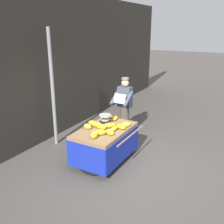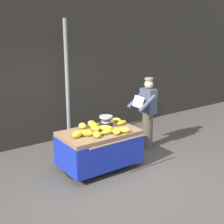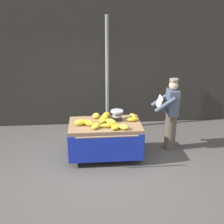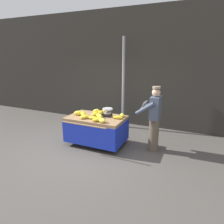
{
  "view_description": "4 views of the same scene",
  "coord_description": "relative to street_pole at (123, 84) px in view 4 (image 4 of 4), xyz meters",
  "views": [
    {
      "loc": [
        -4.56,
        -2.33,
        3.03
      ],
      "look_at": [
        0.62,
        0.59,
        1.05
      ],
      "focal_mm": 41.08,
      "sensor_mm": 36.0,
      "label": 1
    },
    {
      "loc": [
        -3.12,
        -4.5,
        2.89
      ],
      "look_at": [
        0.36,
        0.41,
        1.19
      ],
      "focal_mm": 49.69,
      "sensor_mm": 36.0,
      "label": 2
    },
    {
      "loc": [
        -0.25,
        -5.42,
        3.21
      ],
      "look_at": [
        0.25,
        0.53,
        1.06
      ],
      "focal_mm": 46.84,
      "sensor_mm": 36.0,
      "label": 3
    },
    {
      "loc": [
        2.61,
        -4.09,
        2.45
      ],
      "look_at": [
        0.55,
        0.54,
        0.99
      ],
      "focal_mm": 31.64,
      "sensor_mm": 36.0,
      "label": 4
    }
  ],
  "objects": [
    {
      "name": "ground_plane",
      "position": [
        -0.26,
        -2.13,
        -1.52
      ],
      "size": [
        60.0,
        60.0,
        0.0
      ],
      "primitive_type": "plane",
      "color": "#514C47"
    },
    {
      "name": "back_wall",
      "position": [
        -0.26,
        0.51,
        0.47
      ],
      "size": [
        16.0,
        0.24,
        3.98
      ],
      "primitive_type": "cube",
      "color": "#2D2B26",
      "rests_on": "ground"
    },
    {
      "name": "street_pole",
      "position": [
        0.0,
        0.0,
        0.0
      ],
      "size": [
        0.09,
        0.09,
        3.04
      ],
      "primitive_type": "cylinder",
      "color": "gray",
      "rests_on": "ground"
    },
    {
      "name": "banana_cart",
      "position": [
        -0.16,
        -1.65,
        -0.93
      ],
      "size": [
        1.59,
        1.17,
        0.81
      ],
      "color": "#93704C",
      "rests_on": "ground"
    },
    {
      "name": "weighing_scale",
      "position": [
        0.11,
        -1.49,
        -0.59
      ],
      "size": [
        0.28,
        0.28,
        0.24
      ],
      "color": "black",
      "rests_on": "banana_cart"
    },
    {
      "name": "banana_bunch_0",
      "position": [
        0.2,
        -2.0,
        -0.65
      ],
      "size": [
        0.28,
        0.28,
        0.11
      ],
      "primitive_type": "ellipsoid",
      "rotation": [
        0.0,
        0.0,
        0.81
      ],
      "color": "yellow",
      "rests_on": "banana_cart"
    },
    {
      "name": "banana_bunch_1",
      "position": [
        0.46,
        -1.57,
        -0.66
      ],
      "size": [
        0.3,
        0.17,
        0.09
      ],
      "primitive_type": "ellipsoid",
      "rotation": [
        0.0,
        0.0,
        1.75
      ],
      "color": "gold",
      "rests_on": "banana_cart"
    },
    {
      "name": "banana_bunch_2",
      "position": [
        -0.35,
        -1.3,
        -0.65
      ],
      "size": [
        0.22,
        0.26,
        0.11
      ],
      "primitive_type": "ellipsoid",
      "rotation": [
        0.0,
        0.0,
        2.76
      ],
      "color": "yellow",
      "rests_on": "banana_cart"
    },
    {
      "name": "banana_bunch_3",
      "position": [
        0.49,
        -1.36,
        -0.66
      ],
      "size": [
        0.2,
        0.24,
        0.09
      ],
      "primitive_type": "ellipsoid",
      "rotation": [
        0.0,
        0.0,
        0.42
      ],
      "color": "yellow",
      "rests_on": "banana_cart"
    },
    {
      "name": "banana_bunch_4",
      "position": [
        -0.7,
        -1.71,
        -0.64
      ],
      "size": [
        0.3,
        0.25,
        0.13
      ],
      "primitive_type": "ellipsoid",
      "rotation": [
        0.0,
        0.0,
        2.02
      ],
      "color": "yellow",
      "rests_on": "banana_cart"
    },
    {
      "name": "banana_bunch_5",
      "position": [
        -0.15,
        -1.41,
        -0.65
      ],
      "size": [
        0.17,
        0.25,
        0.12
      ],
      "primitive_type": "ellipsoid",
      "rotation": [
        0.0,
        0.0,
        0.02
      ],
      "color": "gold",
      "rests_on": "banana_cart"
    },
    {
      "name": "banana_bunch_6",
      "position": [
        -0.11,
        -1.27,
        -0.65
      ],
      "size": [
        0.23,
        0.27,
        0.11
      ],
      "primitive_type": "ellipsoid",
      "rotation": [
        0.0,
        0.0,
        2.81
      ],
      "color": "gold",
      "rests_on": "banana_cart"
    },
    {
      "name": "banana_bunch_7",
      "position": [
        0.04,
        -1.96,
        -0.66
      ],
      "size": [
        0.29,
        0.34,
        0.1
      ],
      "primitive_type": "ellipsoid",
      "rotation": [
        0.0,
        0.0,
        2.63
      ],
      "color": "gold",
      "rests_on": "banana_cart"
    },
    {
      "name": "banana_bunch_8",
      "position": [
        -0.21,
        -1.59,
        -0.65
      ],
      "size": [
        0.21,
        0.29,
        0.12
      ],
      "primitive_type": "ellipsoid",
      "rotation": [
        0.0,
        0.0,
        2.94
      ],
      "color": "gold",
      "rests_on": "banana_cart"
    },
    {
      "name": "banana_bunch_9",
      "position": [
        -0.38,
        -1.9,
        -0.66
      ],
      "size": [
        0.26,
        0.31,
        0.1
      ],
      "primitive_type": "ellipsoid",
      "rotation": [
        0.0,
        0.0,
        2.63
      ],
      "color": "yellow",
      "rests_on": "banana_cart"
    },
    {
      "name": "banana_bunch_10",
      "position": [
        -0.52,
        -1.74,
        -0.64
      ],
      "size": [
        0.29,
        0.3,
        0.13
      ],
      "primitive_type": "ellipsoid",
      "rotation": [
        0.0,
        0.0,
        0.74
      ],
      "color": "gold",
      "rests_on": "banana_cart"
    },
    {
      "name": "banana_bunch_11",
      "position": [
        -0.13,
        -1.88,
        -0.66
      ],
      "size": [
        0.29,
        0.14,
        0.09
      ],
      "primitive_type": "ellipsoid",
      "rotation": [
        0.0,
        0.0,
        1.62
      ],
      "color": "gold",
      "rests_on": "banana_cart"
    },
    {
      "name": "banana_bunch_12",
      "position": [
        -0.04,
        -1.7,
        -0.65
      ],
      "size": [
        0.31,
        0.3,
        0.12
      ],
      "primitive_type": "ellipsoid",
      "rotation": [
        0.0,
        0.0,
        0.83
      ],
      "color": "yellow",
      "rests_on": "banana_cart"
    },
    {
      "name": "vendor_person",
      "position": [
        1.38,
        -1.38,
        -0.64
      ],
      "size": [
        0.59,
        0.52,
        1.71
      ],
      "color": "brown",
      "rests_on": "ground"
    }
  ]
}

